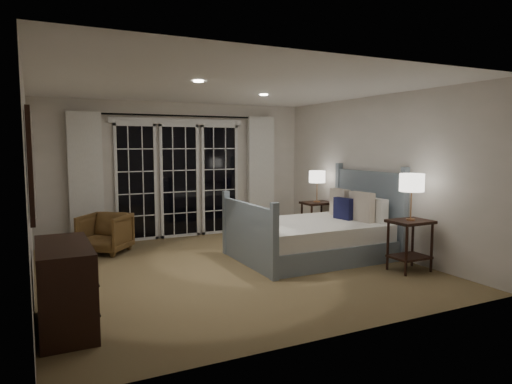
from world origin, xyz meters
name	(u,v)px	position (x,y,z in m)	size (l,w,h in m)	color
floor	(232,268)	(0.00, 0.00, 0.00)	(5.00, 5.00, 0.00)	olive
ceiling	(231,87)	(0.00, 0.00, 2.50)	(5.00, 5.00, 0.00)	white
wall_left	(29,187)	(-2.50, 0.00, 1.25)	(0.02, 5.00, 2.50)	silver
wall_right	(374,174)	(2.50, 0.00, 1.25)	(0.02, 5.00, 2.50)	silver
wall_back	(179,170)	(0.00, 2.50, 1.25)	(5.00, 0.02, 2.50)	silver
wall_front	(343,199)	(0.00, -2.50, 1.25)	(5.00, 0.02, 2.50)	silver
french_doors	(180,179)	(0.00, 2.46, 1.09)	(2.50, 0.04, 2.20)	black
curtain_rod	(180,116)	(0.00, 2.40, 2.25)	(0.03, 0.03, 3.50)	black
curtain_left	(86,179)	(-1.65, 2.38, 1.15)	(0.55, 0.10, 2.25)	white
curtain_right	(261,173)	(1.65, 2.38, 1.15)	(0.55, 0.10, 2.25)	white
downlight_a	(264,95)	(0.80, 0.60, 2.49)	(0.12, 0.12, 0.01)	white
downlight_b	(199,81)	(-0.60, -0.40, 2.49)	(0.12, 0.12, 0.01)	white
bed	(315,236)	(1.42, 0.05, 0.33)	(2.23, 1.60, 1.30)	gray
nightstand_left	(410,237)	(2.14, -1.18, 0.47)	(0.54, 0.44, 0.71)	black
nightstand_right	(317,214)	(2.23, 1.23, 0.45)	(0.52, 0.42, 0.68)	black
lamp_left	(412,183)	(2.14, -1.18, 1.21)	(0.33, 0.33, 0.63)	#B77B49
lamp_right	(317,177)	(2.23, 1.23, 1.13)	(0.30, 0.30, 0.57)	#B77B49
armchair	(105,233)	(-1.45, 1.75, 0.32)	(0.67, 0.69, 0.63)	brown
dresser	(65,286)	(-2.23, -1.21, 0.40)	(0.48, 1.14, 0.81)	black
mirror	(31,165)	(-2.47, -1.21, 1.55)	(0.05, 0.85, 1.00)	black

